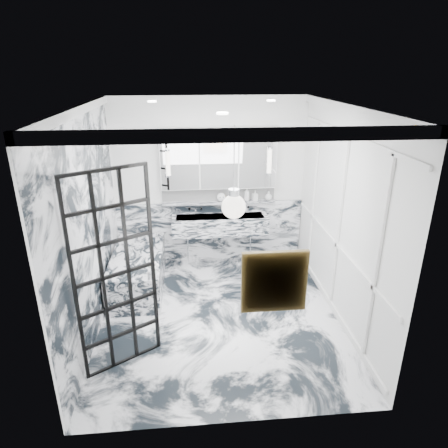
{
  "coord_description": "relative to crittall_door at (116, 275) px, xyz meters",
  "views": [
    {
      "loc": [
        -0.37,
        -4.66,
        3.22
      ],
      "look_at": [
        0.12,
        0.5,
        1.16
      ],
      "focal_mm": 32.0,
      "sensor_mm": 36.0,
      "label": 1
    }
  ],
  "objects": [
    {
      "name": "wall_back",
      "position": [
        1.17,
        2.62,
        0.26
      ],
      "size": [
        3.6,
        0.0,
        3.6
      ],
      "primitive_type": "plane",
      "rotation": [
        1.57,
        0.0,
        0.0
      ],
      "color": "white",
      "rests_on": "floor"
    },
    {
      "name": "crittall_door",
      "position": [
        0.0,
        0.0,
        0.0
      ],
      "size": [
        0.77,
        0.5,
        2.29
      ],
      "primitive_type": null,
      "rotation": [
        0.0,
        0.0,
        0.56
      ],
      "color": "black",
      "rests_on": "floor"
    },
    {
      "name": "mirror_cabinet",
      "position": [
        1.32,
        2.54,
        0.68
      ],
      "size": [
        1.9,
        0.16,
        1.0
      ],
      "primitive_type": "cube",
      "color": "white",
      "rests_on": "wall_back"
    },
    {
      "name": "face_pot",
      "position": [
        1.35,
        2.53,
        0.02
      ],
      "size": [
        0.15,
        0.15,
        0.15
      ],
      "primitive_type": "sphere",
      "color": "white",
      "rests_on": "ledge"
    },
    {
      "name": "panel_molding",
      "position": [
        2.75,
        0.82,
        0.16
      ],
      "size": [
        0.03,
        3.4,
        2.3
      ],
      "primitive_type": "cube",
      "color": "white",
      "rests_on": "floor"
    },
    {
      "name": "subway_tile",
      "position": [
        1.32,
        2.6,
        0.06
      ],
      "size": [
        1.9,
        0.03,
        0.23
      ],
      "primitive_type": "cube",
      "color": "white",
      "rests_on": "wall_back"
    },
    {
      "name": "marble_clad_back",
      "position": [
        1.17,
        2.59,
        -0.62
      ],
      "size": [
        3.18,
        0.05,
        1.05
      ],
      "primitive_type": "cube",
      "color": "white",
      "rests_on": "floor"
    },
    {
      "name": "amber_bottle",
      "position": [
        1.41,
        2.53,
        -0.0
      ],
      "size": [
        0.04,
        0.04,
        0.1
      ],
      "primitive_type": "cylinder",
      "color": "#8C5919",
      "rests_on": "ledge"
    },
    {
      "name": "soap_bottle_b",
      "position": [
        1.93,
        2.53,
        0.03
      ],
      "size": [
        0.09,
        0.09,
        0.17
      ],
      "primitive_type": "imported",
      "rotation": [
        0.0,
        0.0,
        0.2
      ],
      "color": "#4C4C51",
      "rests_on": "ledge"
    },
    {
      "name": "artwork",
      "position": [
        1.5,
        -0.94,
        0.37
      ],
      "size": [
        0.46,
        0.04,
        0.46
      ],
      "primitive_type": "cube",
      "color": "#C87814",
      "rests_on": "wall_front"
    },
    {
      "name": "sconce_right",
      "position": [
        2.14,
        2.45,
        0.64
      ],
      "size": [
        0.07,
        0.07,
        0.4
      ],
      "primitive_type": "cylinder",
      "color": "white",
      "rests_on": "mirror_cabinet"
    },
    {
      "name": "pendant_light",
      "position": [
        1.21,
        -0.4,
        0.86
      ],
      "size": [
        0.22,
        0.22,
        0.22
      ],
      "primitive_type": "sphere",
      "color": "white",
      "rests_on": "ceiling"
    },
    {
      "name": "wall_left",
      "position": [
        -0.43,
        0.82,
        0.26
      ],
      "size": [
        0.0,
        3.6,
        3.6
      ],
      "primitive_type": "plane",
      "rotation": [
        1.57,
        0.0,
        1.57
      ],
      "color": "white",
      "rests_on": "floor"
    },
    {
      "name": "ledge",
      "position": [
        1.32,
        2.54,
        -0.07
      ],
      "size": [
        1.9,
        0.14,
        0.04
      ],
      "primitive_type": "cube",
      "color": "silver",
      "rests_on": "wall_back"
    },
    {
      "name": "bathtub",
      "position": [
        -0.01,
        1.71,
        -0.87
      ],
      "size": [
        0.75,
        1.65,
        0.55
      ],
      "primitive_type": "cube",
      "color": "silver",
      "rests_on": "floor"
    },
    {
      "name": "soap_bottle_c",
      "position": [
        2.16,
        2.53,
        0.02
      ],
      "size": [
        0.13,
        0.13,
        0.15
      ],
      "primitive_type": "imported",
      "rotation": [
        0.0,
        0.0,
        -0.12
      ],
      "color": "silver",
      "rests_on": "ledge"
    },
    {
      "name": "wall_right",
      "position": [
        2.77,
        0.82,
        0.26
      ],
      "size": [
        0.0,
        3.6,
        3.6
      ],
      "primitive_type": "plane",
      "rotation": [
        1.57,
        0.0,
        -1.57
      ],
      "color": "white",
      "rests_on": "floor"
    },
    {
      "name": "wall_front",
      "position": [
        1.17,
        -0.98,
        0.26
      ],
      "size": [
        3.6,
        0.0,
        3.6
      ],
      "primitive_type": "plane",
      "rotation": [
        -1.57,
        0.0,
        0.0
      ],
      "color": "white",
      "rests_on": "floor"
    },
    {
      "name": "soap_bottle_a",
      "position": [
        1.79,
        2.53,
        0.06
      ],
      "size": [
        0.09,
        0.09,
        0.23
      ],
      "primitive_type": "imported",
      "rotation": [
        0.0,
        0.0,
        -0.04
      ],
      "color": "#8C5919",
      "rests_on": "ledge"
    },
    {
      "name": "sconce_left",
      "position": [
        0.5,
        2.45,
        0.64
      ],
      "size": [
        0.07,
        0.07,
        0.4
      ],
      "primitive_type": "cylinder",
      "color": "white",
      "rests_on": "mirror_cabinet"
    },
    {
      "name": "flower_vase",
      "position": [
        0.31,
        0.94,
        -0.53
      ],
      "size": [
        0.08,
        0.08,
        0.12
      ],
      "primitive_type": "cylinder",
      "color": "silver",
      "rests_on": "bathtub"
    },
    {
      "name": "ceiling",
      "position": [
        1.17,
        0.82,
        1.66
      ],
      "size": [
        3.6,
        3.6,
        0.0
      ],
      "primitive_type": "plane",
      "rotation": [
        3.14,
        0.0,
        0.0
      ],
      "color": "white",
      "rests_on": "wall_back"
    },
    {
      "name": "floor",
      "position": [
        1.17,
        0.82,
        -1.14
      ],
      "size": [
        3.6,
        3.6,
        0.0
      ],
      "primitive_type": "plane",
      "color": "white",
      "rests_on": "ground"
    },
    {
      "name": "marble_clad_left",
      "position": [
        -0.42,
        0.82,
        0.2
      ],
      "size": [
        0.02,
        3.56,
        2.68
      ],
      "primitive_type": "cube",
      "color": "white",
      "rests_on": "floor"
    },
    {
      "name": "trough_sink",
      "position": [
        1.32,
        2.37,
        -0.41
      ],
      "size": [
        1.6,
        0.45,
        0.3
      ],
      "primitive_type": "cube",
      "color": "silver",
      "rests_on": "wall_back"
    }
  ]
}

